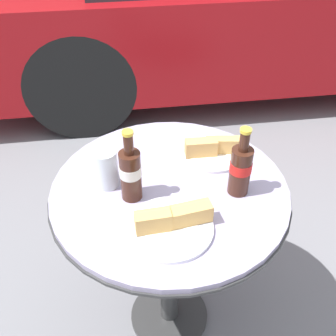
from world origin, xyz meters
The scene contains 7 objects.
ground_plane centered at (0.00, 0.00, 0.00)m, with size 30.00×30.00×0.00m, color slate.
bistro_table centered at (0.00, 0.00, 0.61)m, with size 0.77×0.77×0.74m.
cola_bottle_left centered at (-0.12, -0.02, 0.84)m, with size 0.07×0.07×0.24m.
cola_bottle_right centered at (0.21, -0.04, 0.84)m, with size 0.07×0.07×0.23m.
drinking_glass centered at (-0.19, 0.05, 0.80)m, with size 0.07×0.07×0.13m.
lunch_plate_near centered at (-0.02, -0.17, 0.77)m, with size 0.25×0.25×0.07m.
lunch_plate_far centered at (0.17, 0.14, 0.77)m, with size 0.21×0.21×0.07m.
Camera 1 is at (-0.14, -0.97, 1.64)m, focal length 45.00 mm.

